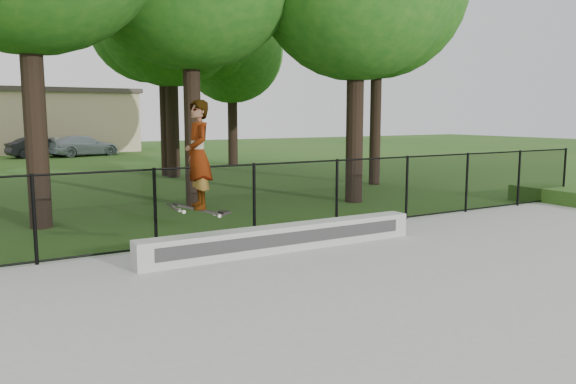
# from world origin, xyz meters

# --- Properties ---
(grind_ledge) EXTENTS (5.46, 0.40, 0.46)m
(grind_ledge) POSITION_xyz_m (-2.00, 4.70, 0.29)
(grind_ledge) COLOR #AFAFAA
(grind_ledge) RESTS_ON concrete_slab
(car_b) EXTENTS (3.53, 1.99, 1.21)m
(car_b) POSITION_xyz_m (-2.78, 32.52, 0.61)
(car_b) COLOR black
(car_b) RESTS_ON ground
(car_c) EXTENTS (4.32, 2.85, 1.26)m
(car_c) POSITION_xyz_m (-0.31, 32.42, 0.63)
(car_c) COLOR #A7B4BD
(car_c) RESTS_ON ground
(skater_airborne) EXTENTS (0.82, 0.67, 1.93)m
(skater_airborne) POSITION_xyz_m (-3.70, 4.50, 1.84)
(skater_airborne) COLOR black
(skater_airborne) RESTS_ON ground
(chainlink_fence) EXTENTS (16.06, 0.06, 1.50)m
(chainlink_fence) POSITION_xyz_m (0.00, 5.90, 0.81)
(chainlink_fence) COLOR black
(chainlink_fence) RESTS_ON concrete_slab
(distant_building) EXTENTS (12.40, 6.40, 4.30)m
(distant_building) POSITION_xyz_m (-2.00, 38.00, 2.16)
(distant_building) COLOR #C3B089
(distant_building) RESTS_ON ground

